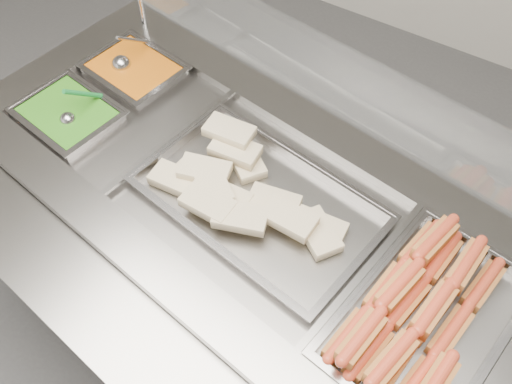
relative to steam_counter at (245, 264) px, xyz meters
The scene contains 12 objects.
ground 0.60m from the steam_counter, 106.66° to the right, with size 6.00×6.00×0.00m, color #4E4E50.
steam_counter is the anchor object (origin of this frame).
tray_rail 0.64m from the steam_counter, 98.48° to the right, with size 1.79×0.61×0.05m.
sneeze_guard 0.83m from the steam_counter, 81.53° to the left, with size 1.65×0.52×0.43m.
pan_hotdogs 0.74m from the steam_counter, ahead, with size 0.41×0.59×0.10m.
pan_wraps 0.42m from the steam_counter, ahead, with size 0.72×0.49×0.07m.
pan_beans 0.77m from the steam_counter, 158.85° to the left, with size 0.33×0.28×0.10m.
pan_peas 0.77m from the steam_counter, behind, with size 0.33×0.28×0.10m.
hotdogs_in_buns 0.74m from the steam_counter, ahead, with size 0.31×0.54×0.12m.
tortilla_wraps 0.45m from the steam_counter, 123.54° to the right, with size 0.61×0.35×0.09m.
ladle 0.82m from the steam_counter, 160.73° to the left, with size 0.07×0.19×0.15m.
serving_spoon 0.77m from the steam_counter, behind, with size 0.06×0.17×0.14m.
Camera 1 is at (0.69, -0.45, 2.20)m, focal length 40.00 mm.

